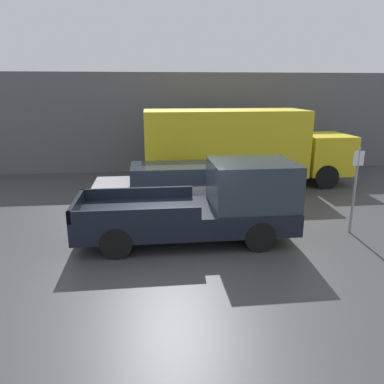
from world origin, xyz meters
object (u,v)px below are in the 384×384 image
pickup_truck (210,204)px  newspaper_box (172,161)px  car (168,186)px  parking_sign (355,186)px  delivery_truck (239,145)px

pickup_truck → newspaper_box: (-0.47, 8.57, -0.47)m
car → parking_sign: size_ratio=1.96×
car → parking_sign: (5.04, -2.79, 0.59)m
car → newspaper_box: 5.81m
pickup_truck → car: bearing=109.6°
delivery_truck → newspaper_box: delivery_truck is taller
parking_sign → newspaper_box: 9.72m
delivery_truck → newspaper_box: 4.03m
newspaper_box → pickup_truck: bearing=-86.8°
pickup_truck → delivery_truck: size_ratio=0.67×
car → pickup_truck: bearing=-70.4°
newspaper_box → parking_sign: bearing=-62.2°
parking_sign → newspaper_box: parking_sign is taller
delivery_truck → parking_sign: delivery_truck is taller
newspaper_box → delivery_truck: bearing=-47.0°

